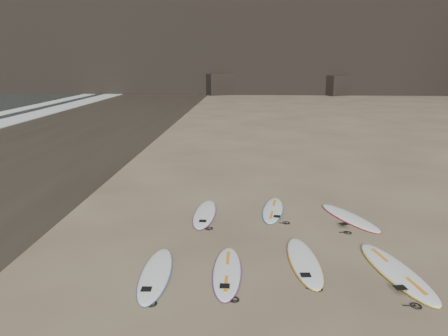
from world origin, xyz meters
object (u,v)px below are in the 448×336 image
object	(u,v)px
surfboard_2	(304,261)
surfboard_5	(205,214)
surfboard_1	(227,271)
surfboard_6	(273,210)
surfboard_0	(156,274)
surfboard_3	(397,271)
surfboard_7	(350,217)

from	to	relation	value
surfboard_2	surfboard_5	world-z (taller)	surfboard_2
surfboard_1	surfboard_6	world-z (taller)	surfboard_1
surfboard_0	surfboard_5	size ratio (longest dim) A/B	1.02
surfboard_1	surfboard_2	world-z (taller)	surfboard_2
surfboard_0	surfboard_2	xyz separation A→B (m)	(3.03, 0.73, 0.00)
surfboard_2	surfboard_5	size ratio (longest dim) A/B	1.05
surfboard_0	surfboard_1	distance (m)	1.43
surfboard_3	surfboard_7	xyz separation A→B (m)	(-0.26, 3.08, -0.01)
surfboard_3	surfboard_6	distance (m)	4.26
surfboard_0	surfboard_1	bearing A→B (deg)	4.58
surfboard_2	surfboard_7	bearing A→B (deg)	56.04
surfboard_1	surfboard_3	xyz separation A→B (m)	(3.41, 0.20, 0.01)
surfboard_5	surfboard_7	xyz separation A→B (m)	(3.94, -0.06, 0.00)
surfboard_6	surfboard_7	xyz separation A→B (m)	(2.04, -0.50, 0.00)
surfboard_2	surfboard_5	bearing A→B (deg)	126.25
surfboard_7	surfboard_6	bearing A→B (deg)	140.61
surfboard_5	surfboard_6	distance (m)	1.95
surfboard_0	surfboard_2	distance (m)	3.11
surfboard_7	surfboard_2	bearing A→B (deg)	-145.10
surfboard_2	surfboard_7	distance (m)	3.13
surfboard_3	surfboard_7	size ratio (longest dim) A/B	1.15
surfboard_0	surfboard_6	world-z (taller)	surfboard_0
surfboard_0	surfboard_7	distance (m)	5.73
surfboard_0	surfboard_5	distance (m)	3.58
surfboard_2	surfboard_5	distance (m)	3.68
surfboard_0	surfboard_1	size ratio (longest dim) A/B	1.04
surfboard_5	surfboard_7	bearing A→B (deg)	0.33
surfboard_0	surfboard_2	size ratio (longest dim) A/B	0.98
surfboard_0	surfboard_7	world-z (taller)	same
surfboard_0	surfboard_3	distance (m)	4.85
surfboard_6	surfboard_7	bearing A→B (deg)	-6.52
surfboard_3	surfboard_0	bearing A→B (deg)	171.47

